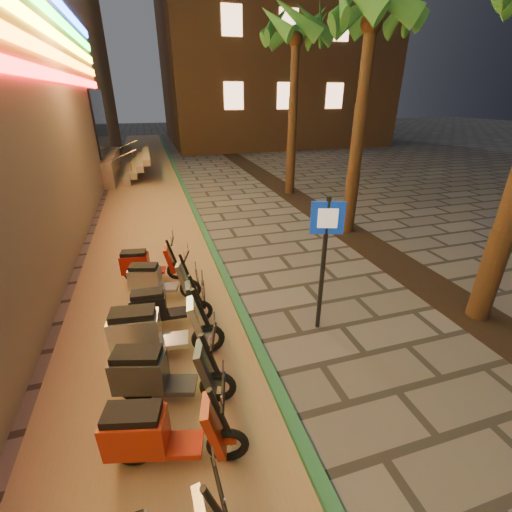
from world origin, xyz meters
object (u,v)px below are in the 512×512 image
object	(u,v)px
pedestrian_sign	(325,248)
scooter_5	(159,374)
scooter_4	(159,434)
scooter_6	(153,331)
scooter_7	(162,306)
scooter_8	(156,280)
scooter_9	(145,264)

from	to	relation	value
pedestrian_sign	scooter_5	size ratio (longest dim) A/B	1.51
scooter_4	scooter_6	xyz separation A→B (m)	(0.01, 1.89, 0.05)
scooter_6	scooter_4	bearing A→B (deg)	-83.30
scooter_7	scooter_8	distance (m)	1.08
scooter_5	scooter_6	bearing A→B (deg)	108.22
scooter_6	scooter_8	world-z (taller)	scooter_6
pedestrian_sign	scooter_7	world-z (taller)	pedestrian_sign
scooter_4	scooter_8	world-z (taller)	scooter_4
scooter_4	scooter_8	xyz separation A→B (m)	(0.11, 3.83, -0.04)
scooter_4	scooter_7	xyz separation A→B (m)	(0.17, 2.75, -0.05)
scooter_6	scooter_7	xyz separation A→B (m)	(0.16, 0.86, -0.10)
scooter_4	scooter_9	world-z (taller)	scooter_4
pedestrian_sign	scooter_8	distance (m)	3.66
pedestrian_sign	scooter_4	bearing A→B (deg)	-129.32
pedestrian_sign	scooter_7	xyz separation A→B (m)	(-2.80, 0.86, -1.19)
scooter_5	scooter_7	size ratio (longest dim) A/B	1.13
pedestrian_sign	scooter_9	world-z (taller)	pedestrian_sign
scooter_6	scooter_8	size ratio (longest dim) A/B	1.22
scooter_5	scooter_4	bearing A→B (deg)	-76.81
scooter_5	scooter_9	world-z (taller)	scooter_5
scooter_4	scooter_7	distance (m)	2.76
pedestrian_sign	scooter_9	size ratio (longest dim) A/B	1.73
scooter_8	scooter_6	bearing A→B (deg)	-76.24
scooter_4	scooter_9	size ratio (longest dim) A/B	1.12
pedestrian_sign	scooter_4	distance (m)	3.71
pedestrian_sign	scooter_6	bearing A→B (deg)	-161.82
scooter_8	scooter_9	xyz separation A→B (m)	(-0.22, 0.87, -0.01)
scooter_6	scooter_9	xyz separation A→B (m)	(-0.12, 2.80, -0.11)
scooter_5	pedestrian_sign	bearing A→B (deg)	33.98
scooter_6	scooter_7	bearing A→B (deg)	86.30
scooter_7	scooter_9	bearing A→B (deg)	101.42
scooter_7	scooter_8	bearing A→B (deg)	96.52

